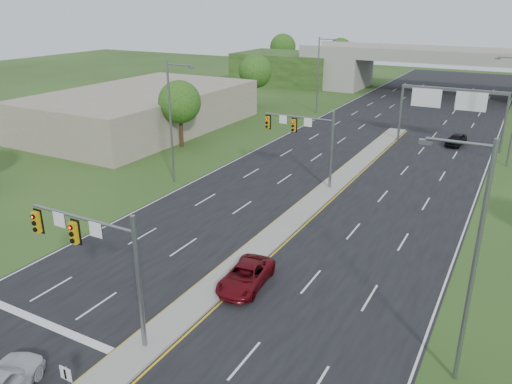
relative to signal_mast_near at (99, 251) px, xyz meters
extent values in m
plane|color=#244017|center=(2.26, 0.07, -4.73)|extent=(240.00, 240.00, 0.00)
cube|color=black|center=(2.26, 35.07, -4.72)|extent=(24.00, 160.00, 0.02)
cube|color=gray|center=(2.26, 23.07, -4.63)|extent=(2.00, 54.00, 0.16)
cube|color=gold|center=(1.11, 23.07, -4.70)|extent=(0.12, 54.00, 0.01)
cube|color=gold|center=(3.41, 23.07, -4.70)|extent=(0.12, 54.00, 0.01)
cube|color=silver|center=(-9.54, 35.07, -4.70)|extent=(0.12, 160.00, 0.01)
cube|color=silver|center=(14.06, 35.07, -4.70)|extent=(0.12, 160.00, 0.01)
cube|color=silver|center=(-4.24, -0.93, -4.70)|extent=(10.50, 0.50, 0.01)
cylinder|color=slate|center=(2.26, 0.07, -1.23)|extent=(0.24, 0.24, 7.00)
cylinder|color=slate|center=(-0.99, 0.07, 1.47)|extent=(6.50, 0.16, 0.16)
cube|color=#C79C0C|center=(-1.31, -0.18, 0.72)|extent=(0.35, 0.25, 1.10)
cube|color=#C79C0C|center=(-3.91, -0.18, 0.72)|extent=(0.35, 0.25, 1.10)
cube|color=black|center=(-1.31, -0.04, 0.72)|extent=(0.55, 0.04, 1.30)
cube|color=black|center=(-3.91, -0.04, 0.72)|extent=(0.55, 0.04, 1.30)
sphere|color=#FF0C05|center=(-1.31, -0.31, 1.07)|extent=(0.20, 0.20, 0.20)
sphere|color=#FF0C05|center=(-3.91, -0.31, 1.07)|extent=(0.20, 0.20, 0.20)
cube|color=white|center=(-2.42, -0.03, 1.12)|extent=(0.75, 0.04, 0.75)
cube|color=white|center=(-0.01, -0.03, 1.12)|extent=(0.75, 0.04, 0.75)
cylinder|color=slate|center=(2.26, 25.07, -1.23)|extent=(0.24, 0.24, 7.00)
cylinder|color=slate|center=(-0.99, 25.07, 1.47)|extent=(6.50, 0.16, 0.16)
cube|color=#C79C0C|center=(-1.31, 24.82, 0.72)|extent=(0.35, 0.25, 1.10)
cube|color=#C79C0C|center=(-3.91, 24.82, 0.72)|extent=(0.35, 0.25, 1.10)
cube|color=black|center=(-1.31, 24.96, 0.72)|extent=(0.55, 0.04, 1.30)
cube|color=black|center=(-3.91, 24.96, 0.72)|extent=(0.55, 0.04, 1.30)
sphere|color=#FF0C05|center=(-1.31, 24.69, 1.07)|extent=(0.20, 0.20, 0.20)
sphere|color=#FF0C05|center=(-3.91, 24.69, 1.07)|extent=(0.20, 0.20, 0.20)
cube|color=white|center=(-2.42, 24.97, 1.12)|extent=(0.75, 0.04, 0.75)
cube|color=white|center=(-0.01, 24.97, 1.12)|extent=(0.75, 0.04, 0.75)
cube|color=white|center=(2.26, -4.48, -2.83)|extent=(0.60, 0.04, 0.60)
cube|color=black|center=(2.26, -4.51, -2.83)|extent=(0.10, 0.02, 0.45)
cylinder|color=slate|center=(3.46, 45.07, -1.43)|extent=(0.28, 0.28, 6.60)
cylinder|color=slate|center=(14.76, 45.07, -1.43)|extent=(0.28, 0.28, 6.60)
cube|color=slate|center=(9.11, 45.07, 1.77)|extent=(11.50, 0.35, 0.35)
cube|color=#0D601B|center=(6.26, 44.87, 0.67)|extent=(3.20, 0.08, 2.00)
cube|color=#0D601B|center=(11.06, 44.87, 0.67)|extent=(3.20, 0.08, 2.00)
cube|color=silver|center=(6.26, 44.82, 0.67)|extent=(3.30, 0.03, 2.10)
cube|color=silver|center=(11.06, 44.82, 0.67)|extent=(3.30, 0.03, 2.10)
cube|color=gray|center=(-14.74, 80.07, -1.73)|extent=(6.00, 12.00, 6.00)
cube|color=#244017|center=(-27.74, 80.07, -1.73)|extent=(20.00, 14.00, 6.00)
cube|color=gray|center=(2.26, 80.07, 1.87)|extent=(50.00, 12.00, 1.20)
cube|color=gray|center=(2.26, 74.27, 2.92)|extent=(50.00, 0.40, 0.90)
cube|color=gray|center=(2.26, 85.87, 2.92)|extent=(50.00, 0.40, 0.90)
cylinder|color=slate|center=(-11.24, 20.07, 0.77)|extent=(0.20, 0.20, 11.00)
cylinder|color=slate|center=(-9.99, 20.07, 5.97)|extent=(2.50, 0.12, 0.12)
cube|color=slate|center=(-8.74, 20.07, 5.82)|extent=(0.50, 0.25, 0.18)
cylinder|color=slate|center=(-11.24, 55.07, 0.77)|extent=(0.20, 0.20, 11.00)
cylinder|color=slate|center=(-9.99, 55.07, 5.97)|extent=(2.50, 0.12, 0.12)
cube|color=slate|center=(-8.74, 55.07, 5.82)|extent=(0.50, 0.25, 0.18)
cylinder|color=slate|center=(15.76, 5.07, 0.77)|extent=(0.20, 0.20, 11.00)
cylinder|color=slate|center=(14.51, 5.07, 5.97)|extent=(2.50, 0.12, 0.12)
cube|color=slate|center=(13.26, 5.07, 5.82)|extent=(0.50, 0.25, 0.18)
cylinder|color=slate|center=(14.51, 40.07, 5.97)|extent=(2.50, 0.12, 0.12)
cube|color=slate|center=(13.26, 40.07, 5.82)|extent=(0.50, 0.25, 0.18)
cylinder|color=#382316|center=(-17.74, 30.07, -2.73)|extent=(0.44, 0.44, 4.00)
sphere|color=#1B4311|center=(-17.74, 30.07, 0.47)|extent=(4.80, 4.80, 4.80)
cylinder|color=#382316|center=(-21.74, 55.07, -2.60)|extent=(0.44, 0.44, 4.25)
sphere|color=#1B4311|center=(-21.74, 55.07, 0.80)|extent=(5.20, 5.20, 5.20)
cylinder|color=#382316|center=(-35.74, 94.07, -2.48)|extent=(0.44, 0.44, 4.50)
sphere|color=#1B4311|center=(-35.74, 94.07, 1.12)|extent=(6.00, 6.00, 6.00)
cylinder|color=#382316|center=(-21.74, 94.07, -2.60)|extent=(0.44, 0.44, 4.25)
sphere|color=#1B4311|center=(-21.74, 94.07, 0.80)|extent=(5.60, 5.60, 5.60)
cube|color=gray|center=(-27.74, 35.07, -2.23)|extent=(18.00, 30.00, 5.00)
imported|color=#59080F|center=(3.76, 7.31, -4.05)|extent=(2.66, 4.94, 1.32)
imported|color=black|center=(10.01, 45.77, -4.02)|extent=(2.26, 4.24, 1.37)
camera|label=1|loc=(16.51, -14.80, 10.98)|focal=35.00mm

